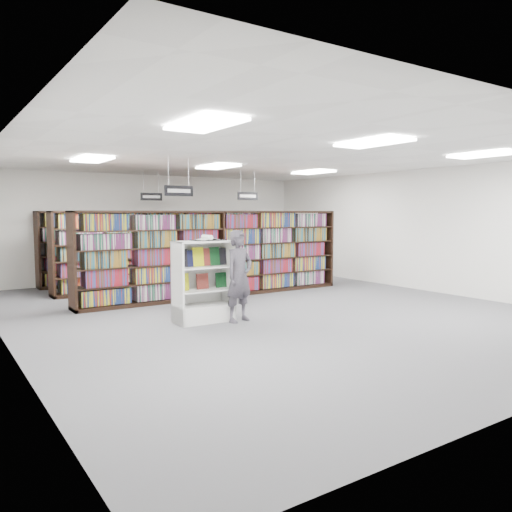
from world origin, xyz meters
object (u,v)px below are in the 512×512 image
open_book (208,239)px  shopper (239,276)px  bookshelf_row_near (218,254)px  endcap_display (203,295)px

open_book → shopper: bearing=-41.5°
bookshelf_row_near → endcap_display: 2.89m
bookshelf_row_near → shopper: 2.91m
endcap_display → open_book: (0.13, 0.03, 1.06)m
open_book → shopper: (0.44, -0.42, -0.70)m
bookshelf_row_near → endcap_display: bookshelf_row_near is taller
shopper → endcap_display: bearing=131.6°
endcap_display → open_book: 1.06m
bookshelf_row_near → shopper: size_ratio=4.04×
open_book → bookshelf_row_near: bearing=58.3°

